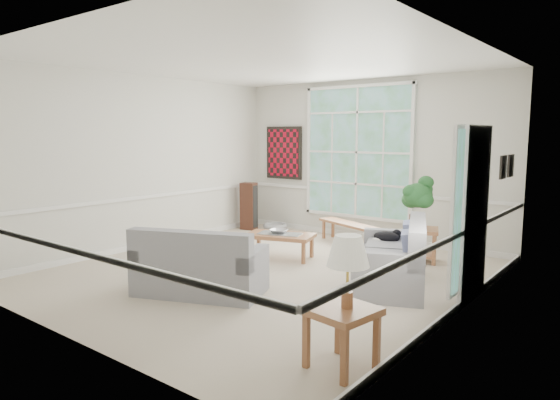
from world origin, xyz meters
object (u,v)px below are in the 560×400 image
Objects in this scene: coffee_table at (280,246)px; side_table at (341,338)px; loveseat_right at (391,253)px; loveseat_front at (200,260)px; end_table at (420,245)px.

side_table is at bearing -61.96° from coffee_table.
side_table is (2.76, -2.69, 0.07)m from coffee_table.
coffee_table is at bearing 135.79° from side_table.
loveseat_right is 3.03× the size of side_table.
coffee_table is 1.98× the size of side_table.
loveseat_right is 2.48m from loveseat_front.
end_table is (1.86, 1.21, 0.06)m from coffee_table.
loveseat_front is at bearing -115.84° from end_table.
loveseat_right reaches higher than end_table.
side_table is at bearing -76.94° from end_table.
end_table is 0.98× the size of side_table.
coffee_table is at bearing 150.20° from loveseat_right.
end_table reaches higher than coffee_table.
loveseat_right is 1.04× the size of loveseat_front.
loveseat_right reaches higher than side_table.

